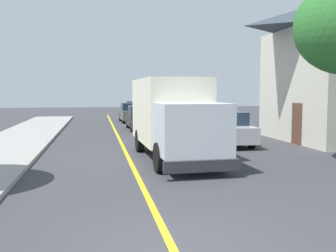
{
  "coord_description": "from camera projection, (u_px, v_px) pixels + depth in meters",
  "views": [
    {
      "loc": [
        -1.25,
        -6.32,
        2.68
      ],
      "look_at": [
        1.36,
        7.64,
        1.4
      ],
      "focal_mm": 41.12,
      "sensor_mm": 36.0,
      "label": 1
    }
  ],
  "objects": [
    {
      "name": "ground_plane",
      "position": [
        172.0,
        247.0,
        6.66
      ],
      "size": [
        120.0,
        120.0,
        0.0
      ],
      "primitive_type": "plane",
      "color": "#38383D"
    },
    {
      "name": "centre_line_yellow",
      "position": [
        127.0,
        154.0,
        16.45
      ],
      "size": [
        0.16,
        56.0,
        0.01
      ],
      "primitive_type": "cube",
      "color": "gold",
      "rests_on": "ground"
    },
    {
      "name": "box_truck",
      "position": [
        173.0,
        114.0,
        15.29
      ],
      "size": [
        2.65,
        7.26,
        3.2
      ],
      "color": "#F2EDCC",
      "rests_on": "ground"
    },
    {
      "name": "parked_car_near",
      "position": [
        164.0,
        125.0,
        21.51
      ],
      "size": [
        1.95,
        4.46,
        1.67
      ],
      "color": "silver",
      "rests_on": "ground"
    },
    {
      "name": "parked_car_mid",
      "position": [
        141.0,
        118.0,
        26.99
      ],
      "size": [
        1.89,
        4.44,
        1.67
      ],
      "color": "black",
      "rests_on": "ground"
    },
    {
      "name": "parked_car_far",
      "position": [
        131.0,
        113.0,
        33.59
      ],
      "size": [
        1.95,
        4.46,
        1.67
      ],
      "color": "#4C564C",
      "rests_on": "ground"
    },
    {
      "name": "parked_car_furthest",
      "position": [
        135.0,
        110.0,
        39.21
      ],
      "size": [
        1.86,
        4.43,
        1.67
      ],
      "color": "#2D4793",
      "rests_on": "ground"
    },
    {
      "name": "parked_van_across",
      "position": [
        227.0,
        129.0,
        19.28
      ],
      "size": [
        1.98,
        4.47,
        1.67
      ],
      "color": "#B7B7BC",
      "rests_on": "ground"
    }
  ]
}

